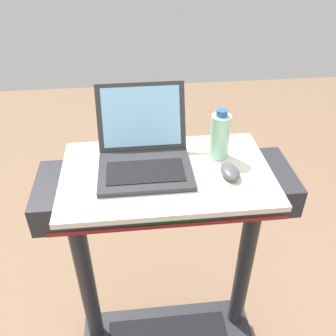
{
  "coord_description": "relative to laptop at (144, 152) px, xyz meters",
  "views": [
    {
      "loc": [
        -0.1,
        -0.31,
        1.82
      ],
      "look_at": [
        0.0,
        0.65,
        1.13
      ],
      "focal_mm": 39.37,
      "sensor_mm": 36.0,
      "label": 1
    }
  ],
  "objects": [
    {
      "name": "desk_board",
      "position": [
        0.07,
        -0.05,
        -0.06
      ],
      "size": [
        0.72,
        0.44,
        0.02
      ],
      "primitive_type": "cube",
      "color": "beige",
      "rests_on": "treadmill_base"
    },
    {
      "name": "laptop",
      "position": [
        0.0,
        0.0,
        0.0
      ],
      "size": [
        0.32,
        0.34,
        0.24
      ],
      "rotation": [
        0.0,
        0.0,
        -0.06
      ],
      "color": "#2D2D30",
      "rests_on": "desk_board"
    },
    {
      "name": "computer_mouse",
      "position": [
        0.28,
        -0.1,
        -0.03
      ],
      "size": [
        0.07,
        0.11,
        0.03
      ],
      "primitive_type": "ellipsoid",
      "rotation": [
        0.0,
        0.0,
        0.09
      ],
      "color": "#4C4C51",
      "rests_on": "desk_board"
    },
    {
      "name": "water_bottle",
      "position": [
        0.27,
        0.02,
        0.04
      ],
      "size": [
        0.07,
        0.07,
        0.19
      ],
      "color": "#9EDBB2",
      "rests_on": "desk_board"
    }
  ]
}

